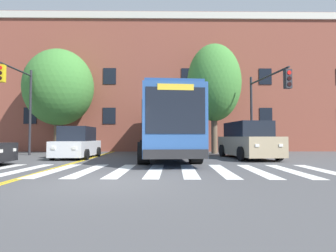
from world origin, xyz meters
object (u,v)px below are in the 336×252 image
(city_bus, at_px, (164,126))
(traffic_light_near_corner, at_px, (265,98))
(car_tan_far_lane, at_px, (248,141))
(street_tree_curbside_small, at_px, (59,88))
(car_silver_behind_bus, at_px, (171,139))
(street_tree_curbside_large, at_px, (214,83))
(traffic_light_far_corner, at_px, (20,95))
(car_white_near_lane, at_px, (77,144))

(city_bus, bearing_deg, traffic_light_near_corner, -2.06)
(car_tan_far_lane, xyz_separation_m, street_tree_curbside_small, (-13.34, 5.50, 4.16))
(traffic_light_near_corner, bearing_deg, city_bus, 177.94)
(car_silver_behind_bus, relative_size, street_tree_curbside_large, 0.59)
(city_bus, xyz_separation_m, traffic_light_far_corner, (-9.32, 0.97, 2.04))
(car_tan_far_lane, distance_m, street_tree_curbside_small, 15.02)
(car_tan_far_lane, xyz_separation_m, car_silver_behind_bus, (-4.29, 10.96, 0.07))
(car_tan_far_lane, height_order, street_tree_curbside_large, street_tree_curbside_large)
(traffic_light_far_corner, height_order, street_tree_curbside_small, street_tree_curbside_small)
(car_white_near_lane, bearing_deg, traffic_light_near_corner, 0.21)
(traffic_light_far_corner, bearing_deg, street_tree_curbside_small, 77.07)
(car_tan_far_lane, bearing_deg, street_tree_curbside_large, 104.16)
(traffic_light_far_corner, bearing_deg, city_bus, -5.94)
(car_tan_far_lane, bearing_deg, city_bus, 173.06)
(city_bus, relative_size, street_tree_curbside_small, 1.49)
(car_tan_far_lane, relative_size, street_tree_curbside_large, 0.64)
(car_white_near_lane, xyz_separation_m, street_tree_curbside_small, (-3.26, 5.17, 4.33))
(street_tree_curbside_small, bearing_deg, car_tan_far_lane, -22.42)
(car_tan_far_lane, distance_m, car_silver_behind_bus, 11.77)
(city_bus, distance_m, car_tan_far_lane, 5.04)
(city_bus, height_order, car_silver_behind_bus, city_bus)
(car_white_near_lane, xyz_separation_m, traffic_light_far_corner, (-4.16, 1.23, 3.13))
(traffic_light_near_corner, height_order, traffic_light_far_corner, traffic_light_far_corner)
(car_white_near_lane, relative_size, street_tree_curbside_large, 0.49)
(car_white_near_lane, distance_m, car_silver_behind_bus, 12.10)
(car_silver_behind_bus, bearing_deg, car_tan_far_lane, -68.62)
(car_silver_behind_bus, distance_m, traffic_light_far_corner, 13.98)
(city_bus, bearing_deg, car_silver_behind_bus, 86.49)
(car_silver_behind_bus, bearing_deg, street_tree_curbside_large, -64.07)
(car_white_near_lane, distance_m, car_tan_far_lane, 10.09)
(car_silver_behind_bus, height_order, street_tree_curbside_small, street_tree_curbside_small)
(car_white_near_lane, relative_size, traffic_light_far_corner, 0.70)
(car_silver_behind_bus, height_order, traffic_light_far_corner, traffic_light_far_corner)
(car_tan_far_lane, xyz_separation_m, traffic_light_far_corner, (-14.24, 1.57, 2.96))
(street_tree_curbside_large, bearing_deg, car_white_near_lane, -155.42)
(street_tree_curbside_large, height_order, street_tree_curbside_small, street_tree_curbside_large)
(car_white_near_lane, bearing_deg, city_bus, 2.91)
(traffic_light_near_corner, xyz_separation_m, street_tree_curbside_small, (-14.56, 5.12, 1.56))
(traffic_light_near_corner, bearing_deg, car_tan_far_lane, -162.73)
(car_white_near_lane, bearing_deg, car_silver_behind_bus, 61.39)
(city_bus, bearing_deg, street_tree_curbside_large, 45.24)
(city_bus, xyz_separation_m, car_white_near_lane, (-5.16, -0.26, -1.08))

